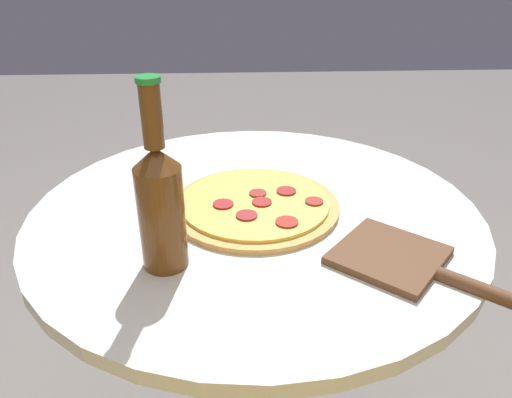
{
  "coord_description": "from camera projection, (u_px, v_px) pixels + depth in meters",
  "views": [
    {
      "loc": [
        0.03,
        0.79,
        1.17
      ],
      "look_at": [
        -0.0,
        0.0,
        0.75
      ],
      "focal_mm": 35.0,
      "sensor_mm": 36.0,
      "label": 1
    }
  ],
  "objects": [
    {
      "name": "table",
      "position": [
        255.0,
        281.0,
        0.99
      ],
      "size": [
        0.81,
        0.81,
        0.73
      ],
      "color": "silver",
      "rests_on": "ground_plane"
    },
    {
      "name": "pizza",
      "position": [
        256.0,
        205.0,
        0.9
      ],
      "size": [
        0.31,
        0.31,
        0.02
      ],
      "color": "tan",
      "rests_on": "table"
    },
    {
      "name": "pizza_paddle",
      "position": [
        407.0,
        262.0,
        0.75
      ],
      "size": [
        0.28,
        0.26,
        0.02
      ],
      "rotation": [
        0.0,
        0.0,
        2.43
      ],
      "color": "brown",
      "rests_on": "table"
    },
    {
      "name": "beer_bottle",
      "position": [
        160.0,
        202.0,
        0.71
      ],
      "size": [
        0.07,
        0.07,
        0.28
      ],
      "color": "#563314",
      "rests_on": "table"
    }
  ]
}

